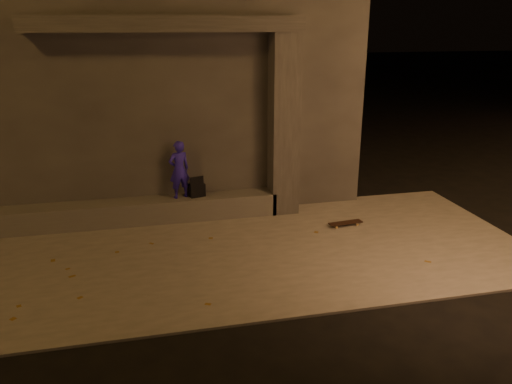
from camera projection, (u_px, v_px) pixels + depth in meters
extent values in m
plane|color=black|center=(236.00, 319.00, 6.75)|extent=(120.00, 120.00, 0.00)
cube|color=#656159|center=(215.00, 254.00, 8.59)|extent=(11.00, 4.40, 0.04)
cube|color=#383532|center=(142.00, 77.00, 11.71)|extent=(9.00, 5.00, 5.20)
cube|color=#595550|center=(126.00, 212.00, 9.81)|extent=(6.00, 0.55, 0.45)
cube|color=#383532|center=(284.00, 126.00, 9.98)|extent=(0.55, 0.55, 3.60)
cube|color=#383532|center=(167.00, 24.00, 8.94)|extent=(5.00, 0.70, 0.28)
imported|color=#2418A0|center=(179.00, 170.00, 9.78)|extent=(0.48, 0.39, 1.15)
cube|color=black|center=(197.00, 190.00, 9.99)|extent=(0.35, 0.27, 0.25)
cube|color=black|center=(196.00, 180.00, 9.92)|extent=(0.27, 0.11, 0.18)
cube|color=black|center=(346.00, 223.00, 9.71)|extent=(0.69, 0.25, 0.01)
cylinder|color=tan|center=(354.00, 222.00, 9.85)|extent=(0.05, 0.03, 0.05)
cylinder|color=tan|center=(357.00, 225.00, 9.73)|extent=(0.05, 0.03, 0.05)
cylinder|color=tan|center=(333.00, 225.00, 9.71)|extent=(0.05, 0.03, 0.05)
cylinder|color=tan|center=(337.00, 227.00, 9.60)|extent=(0.05, 0.03, 0.05)
cube|color=#99999E|center=(356.00, 222.00, 9.78)|extent=(0.06, 0.14, 0.01)
cube|color=#99999E|center=(335.00, 225.00, 9.64)|extent=(0.06, 0.14, 0.01)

